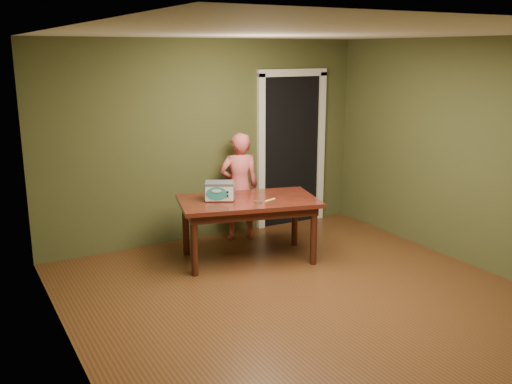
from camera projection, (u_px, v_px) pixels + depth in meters
floor at (313, 305)px, 5.63m from camera, size 5.00×5.00×0.00m
room_shell at (318, 134)px, 5.21m from camera, size 4.52×5.02×2.61m
doorway at (280, 148)px, 8.34m from camera, size 1.10×0.66×2.25m
dining_table at (248, 207)px, 6.72m from camera, size 1.77×1.27×0.75m
toy_oven at (219, 190)px, 6.62m from camera, size 0.41×0.36×0.22m
baking_pan at (258, 202)px, 6.53m from camera, size 0.10×0.10×0.02m
spatula at (270, 200)px, 6.64m from camera, size 0.18×0.09×0.01m
child at (239, 187)px, 7.47m from camera, size 0.59×0.47×1.43m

